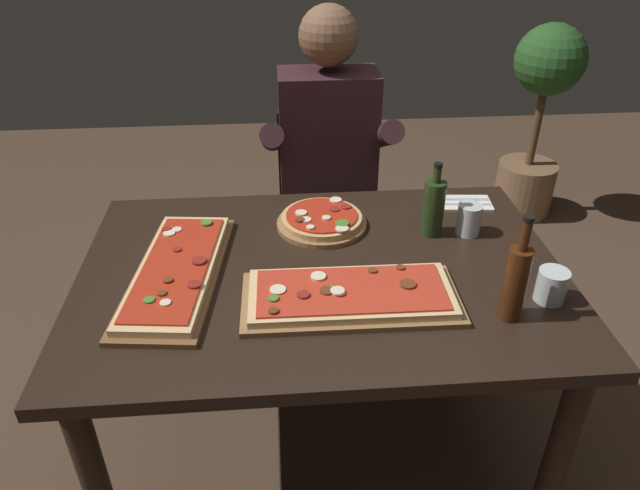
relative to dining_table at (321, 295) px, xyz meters
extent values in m
plane|color=#4C3828|center=(0.00, 0.00, -0.64)|extent=(6.40, 6.40, 0.00)
cube|color=black|center=(0.00, 0.00, 0.08)|extent=(1.40, 0.96, 0.04)
cylinder|color=black|center=(-0.62, -0.40, -0.29)|extent=(0.07, 0.07, 0.70)
cylinder|color=black|center=(0.62, -0.40, -0.29)|extent=(0.07, 0.07, 0.70)
cylinder|color=black|center=(-0.62, 0.40, -0.29)|extent=(0.07, 0.07, 0.70)
cylinder|color=black|center=(0.62, 0.40, -0.29)|extent=(0.07, 0.07, 0.70)
cube|color=olive|center=(0.06, -0.16, 0.10)|extent=(0.58, 0.27, 0.02)
cube|color=#E5C184|center=(0.06, -0.16, 0.12)|extent=(0.54, 0.24, 0.02)
cube|color=red|center=(0.06, -0.16, 0.13)|extent=(0.50, 0.21, 0.01)
cylinder|color=beige|center=(-0.13, -0.15, 0.14)|extent=(0.04, 0.04, 0.00)
cylinder|color=#4C7F2D|center=(-0.14, -0.19, 0.14)|extent=(0.03, 0.03, 0.01)
cylinder|color=brown|center=(0.21, -0.08, 0.14)|extent=(0.02, 0.02, 0.01)
cylinder|color=maroon|center=(0.03, -0.18, 0.14)|extent=(0.03, 0.03, 0.00)
cylinder|color=brown|center=(-0.14, -0.24, 0.14)|extent=(0.03, 0.03, 0.01)
cylinder|color=beige|center=(-0.02, -0.10, 0.14)|extent=(0.04, 0.04, 0.01)
cylinder|color=#4C7F2D|center=(0.02, -0.17, 0.14)|extent=(0.03, 0.03, 0.01)
cylinder|color=maroon|center=(-0.06, -0.18, 0.14)|extent=(0.03, 0.03, 0.01)
cylinder|color=brown|center=(0.00, -0.17, 0.14)|extent=(0.04, 0.04, 0.01)
cylinder|color=beige|center=(0.03, -0.17, 0.14)|extent=(0.04, 0.04, 0.01)
cylinder|color=brown|center=(0.13, -0.09, 0.14)|extent=(0.02, 0.02, 0.01)
cylinder|color=brown|center=(0.22, -0.16, 0.14)|extent=(0.04, 0.04, 0.01)
cube|color=brown|center=(-0.41, -0.01, 0.10)|extent=(0.30, 0.63, 0.02)
cube|color=#E5C184|center=(-0.41, -0.01, 0.12)|extent=(0.27, 0.58, 0.02)
cube|color=#B72D19|center=(-0.41, -0.01, 0.13)|extent=(0.24, 0.54, 0.01)
cylinder|color=maroon|center=(-0.46, 0.19, 0.14)|extent=(0.03, 0.03, 0.01)
cylinder|color=#4C7F2D|center=(-0.34, 0.21, 0.14)|extent=(0.03, 0.03, 0.01)
cylinder|color=maroon|center=(-0.42, 0.07, 0.14)|extent=(0.03, 0.03, 0.01)
cylinder|color=maroon|center=(-0.35, -0.11, 0.14)|extent=(0.04, 0.04, 0.01)
cylinder|color=beige|center=(-0.45, 0.16, 0.14)|extent=(0.04, 0.04, 0.00)
cylinder|color=#4C7F2D|center=(-0.46, -0.17, 0.14)|extent=(0.03, 0.03, 0.00)
cylinder|color=beige|center=(-0.43, 0.18, 0.14)|extent=(0.03, 0.03, 0.00)
cylinder|color=brown|center=(-0.43, -0.14, 0.14)|extent=(0.03, 0.03, 0.01)
cylinder|color=beige|center=(-0.42, -0.18, 0.14)|extent=(0.03, 0.03, 0.00)
cylinder|color=brown|center=(-0.42, -0.09, 0.14)|extent=(0.03, 0.03, 0.01)
cylinder|color=maroon|center=(-0.35, 0.00, 0.14)|extent=(0.04, 0.04, 0.01)
cylinder|color=olive|center=(0.02, 0.25, 0.10)|extent=(0.29, 0.29, 0.02)
cylinder|color=tan|center=(0.02, 0.25, 0.12)|extent=(0.26, 0.26, 0.02)
cylinder|color=#B72D19|center=(0.02, 0.25, 0.13)|extent=(0.23, 0.23, 0.01)
cylinder|color=#4C7F2D|center=(0.08, 0.18, 0.14)|extent=(0.04, 0.04, 0.01)
cylinder|color=beige|center=(0.08, 0.15, 0.14)|extent=(0.04, 0.04, 0.01)
cylinder|color=brown|center=(-0.05, 0.21, 0.14)|extent=(0.03, 0.03, 0.01)
cylinder|color=beige|center=(-0.02, 0.16, 0.14)|extent=(0.02, 0.02, 0.01)
cylinder|color=beige|center=(0.08, 0.34, 0.14)|extent=(0.04, 0.04, 0.00)
cylinder|color=beige|center=(-0.03, 0.21, 0.14)|extent=(0.04, 0.04, 0.00)
cylinder|color=beige|center=(-0.04, 0.26, 0.14)|extent=(0.04, 0.04, 0.01)
cylinder|color=maroon|center=(0.07, 0.27, 0.14)|extent=(0.03, 0.03, 0.00)
cylinder|color=maroon|center=(0.10, 0.29, 0.14)|extent=(0.03, 0.03, 0.01)
cylinder|color=beige|center=(0.03, 0.22, 0.14)|extent=(0.03, 0.03, 0.01)
cylinder|color=#233819|center=(0.36, 0.17, 0.19)|extent=(0.07, 0.07, 0.18)
cylinder|color=#233819|center=(0.36, 0.17, 0.30)|extent=(0.02, 0.02, 0.05)
cylinder|color=black|center=(0.36, 0.17, 0.33)|extent=(0.03, 0.03, 0.01)
cylinder|color=#47230F|center=(0.46, -0.26, 0.20)|extent=(0.06, 0.06, 0.20)
cylinder|color=#47230F|center=(0.46, -0.26, 0.34)|extent=(0.03, 0.03, 0.08)
cylinder|color=black|center=(0.46, -0.26, 0.39)|extent=(0.03, 0.03, 0.01)
cylinder|color=silver|center=(0.48, 0.16, 0.15)|extent=(0.08, 0.08, 0.10)
cylinder|color=#5B3814|center=(0.48, 0.16, 0.12)|extent=(0.06, 0.06, 0.05)
cylinder|color=silver|center=(0.60, -0.20, 0.14)|extent=(0.08, 0.08, 0.09)
cylinder|color=#5B3814|center=(0.60, -0.20, 0.11)|extent=(0.07, 0.07, 0.03)
cube|color=white|center=(0.53, 0.35, 0.10)|extent=(0.19, 0.13, 0.01)
cube|color=silver|center=(0.53, 0.34, 0.10)|extent=(0.17, 0.03, 0.00)
cube|color=silver|center=(0.53, 0.37, 0.10)|extent=(0.17, 0.03, 0.00)
cube|color=black|center=(0.09, 0.78, -0.21)|extent=(0.44, 0.44, 0.04)
cube|color=black|center=(0.09, 0.98, 0.02)|extent=(0.40, 0.04, 0.42)
cylinder|color=black|center=(-0.10, 0.59, -0.44)|extent=(0.04, 0.04, 0.41)
cylinder|color=black|center=(0.28, 0.59, -0.44)|extent=(0.04, 0.04, 0.41)
cylinder|color=black|center=(-0.10, 0.97, -0.44)|extent=(0.04, 0.04, 0.41)
cylinder|color=black|center=(0.28, 0.97, -0.44)|extent=(0.04, 0.04, 0.41)
cylinder|color=#23232D|center=(-0.01, 0.60, -0.42)|extent=(0.11, 0.11, 0.45)
cylinder|color=#23232D|center=(0.19, 0.60, -0.42)|extent=(0.11, 0.11, 0.45)
cube|color=#23232D|center=(0.09, 0.68, -0.13)|extent=(0.34, 0.40, 0.12)
cube|color=#381E23|center=(0.09, 0.78, 0.19)|extent=(0.38, 0.22, 0.52)
sphere|color=brown|center=(0.09, 0.78, 0.58)|extent=(0.22, 0.22, 0.22)
cylinder|color=#381E23|center=(-0.13, 0.73, 0.21)|extent=(0.09, 0.31, 0.21)
cylinder|color=#381E23|center=(0.31, 0.73, 0.21)|extent=(0.09, 0.31, 0.21)
cylinder|color=#846042|center=(1.33, 1.59, -0.49)|extent=(0.33, 0.33, 0.30)
cylinder|color=brown|center=(1.33, 1.59, -0.12)|extent=(0.04, 0.04, 0.44)
sphere|color=#285623|center=(1.33, 1.59, 0.25)|extent=(0.37, 0.37, 0.37)
camera|label=1|loc=(-0.12, -1.40, 1.06)|focal=33.02mm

